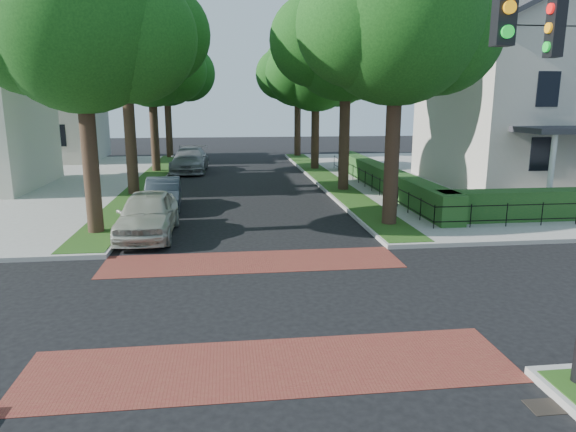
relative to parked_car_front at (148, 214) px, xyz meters
name	(u,v)px	position (x,y,z in m)	size (l,w,h in m)	color
ground	(260,301)	(3.60, -6.74, -0.82)	(120.00, 120.00, 0.00)	black
sidewalk_ne	(541,176)	(23.10, 12.26, -0.75)	(30.00, 30.00, 0.15)	gray
crosswalk_far	(253,262)	(3.60, -3.54, -0.82)	(9.00, 2.20, 0.01)	maroon
crosswalk_near	(271,367)	(3.60, -9.94, -0.82)	(9.00, 2.20, 0.01)	maroon
storm_drain	(548,407)	(7.90, -11.74, -0.82)	(0.65, 0.45, 0.01)	black
grass_strip_ne	(327,178)	(9.00, 12.36, -0.66)	(1.60, 29.80, 0.02)	#254614
grass_strip_nw	(148,181)	(-1.80, 12.36, -0.66)	(1.60, 29.80, 0.02)	#254614
tree_right_near	(399,21)	(9.20, 0.50, 6.80)	(7.75, 6.67, 10.66)	black
tree_right_mid	(348,38)	(9.21, 8.51, 7.17)	(8.25, 7.09, 11.22)	black
tree_right_far	(317,70)	(9.20, 17.48, 6.08)	(7.25, 6.23, 9.74)	black
tree_right_back	(299,72)	(9.20, 26.49, 6.44)	(7.50, 6.45, 10.20)	black
tree_left_near	(84,27)	(-1.80, 0.49, 6.44)	(7.50, 6.45, 10.20)	black
tree_left_mid	(126,27)	(-1.79, 8.50, 7.52)	(8.00, 6.88, 11.48)	black
tree_left_far	(153,65)	(-1.80, 17.47, 6.30)	(7.00, 6.02, 9.86)	black
tree_left_back	(167,69)	(-1.80, 26.50, 6.59)	(7.75, 6.66, 10.44)	black
hedge_main_road	(383,178)	(11.30, 8.26, -0.07)	(1.00, 18.00, 1.20)	#19481E
fence_main_road	(369,181)	(10.50, 8.26, -0.22)	(0.06, 18.00, 0.90)	black
house_victorian	(552,79)	(21.11, 9.18, 5.20)	(13.00, 13.05, 12.48)	beige
house_left_far	(38,98)	(-11.89, 25.25, 4.22)	(10.00, 9.00, 10.14)	beige
parked_car_front	(148,214)	(0.00, 0.00, 0.00)	(1.94, 4.83, 1.64)	#B2B3A1
parked_car_middle	(163,194)	(0.00, 4.84, -0.12)	(1.48, 4.25, 1.40)	#1E272D
parked_car_rear	(190,160)	(0.35, 17.51, 0.01)	(2.34, 5.76, 1.67)	gray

